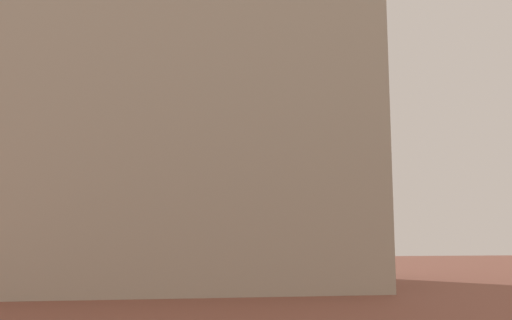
{
  "coord_description": "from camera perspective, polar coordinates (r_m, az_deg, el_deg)",
  "views": [
    {
      "loc": [
        -1.81,
        -1.32,
        2.89
      ],
      "look_at": [
        0.05,
        10.79,
        4.58
      ],
      "focal_mm": 38.17,
      "sensor_mm": 36.0,
      "label": 1
    }
  ],
  "objects": [
    {
      "name": "landmark_building",
      "position": [
        32.73,
        -10.64,
        5.24
      ],
      "size": [
        24.3,
        13.11,
        32.98
      ],
      "color": "#B2A893",
      "rests_on": "ground_plane"
    }
  ]
}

